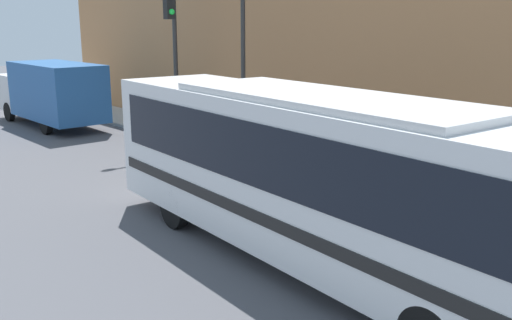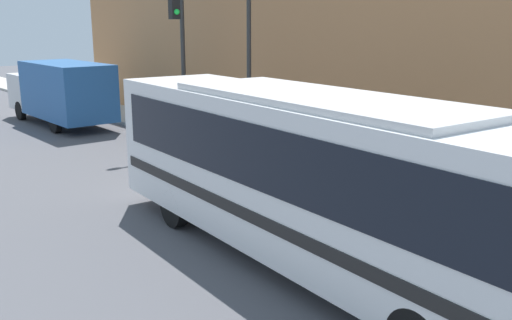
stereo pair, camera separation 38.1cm
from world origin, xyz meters
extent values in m
plane|color=#515156|center=(0.00, 0.00, 0.00)|extent=(120.00, 120.00, 0.00)
cube|color=#B7B2A8|center=(5.79, 20.00, 0.07)|extent=(2.57, 70.00, 0.15)
cube|color=#B27A4C|center=(10.07, 14.07, 4.50)|extent=(6.00, 26.14, 9.01)
cube|color=white|center=(-0.11, 1.88, 1.84)|extent=(3.43, 12.23, 2.86)
cube|color=black|center=(-0.11, 1.88, 2.36)|extent=(3.39, 11.27, 1.18)
cube|color=black|center=(-0.11, 1.88, 1.21)|extent=(3.43, 11.75, 0.24)
cube|color=silver|center=(-0.11, 1.88, 3.32)|extent=(2.80, 6.80, 0.16)
cylinder|color=black|center=(1.28, 5.52, 0.48)|extent=(0.36, 0.99, 0.97)
cylinder|color=black|center=(-0.91, 5.70, 0.48)|extent=(0.36, 0.99, 0.97)
cube|color=#265999|center=(2.41, 19.89, 1.67)|extent=(2.38, 5.46, 2.45)
cube|color=silver|center=(2.41, 23.68, 1.31)|extent=(2.26, 2.12, 1.72)
cylinder|color=black|center=(1.37, 23.30, 0.45)|extent=(0.25, 0.90, 0.90)
cylinder|color=black|center=(1.37, 18.87, 0.45)|extent=(0.25, 0.90, 0.90)
cylinder|color=#999999|center=(5.10, 2.58, 0.43)|extent=(0.24, 0.24, 0.57)
sphere|color=#999999|center=(5.10, 2.58, 0.79)|extent=(0.23, 0.23, 0.23)
cylinder|color=#999999|center=(5.10, 2.45, 0.46)|extent=(0.11, 0.14, 0.11)
cylinder|color=#2D2D2D|center=(5.25, 10.44, 2.97)|extent=(0.16, 0.16, 5.65)
cube|color=black|center=(2.25, 10.44, 5.20)|extent=(0.30, 0.24, 0.90)
sphere|color=#19D83F|center=(2.25, 10.30, 4.97)|extent=(0.18, 0.18, 0.18)
cylinder|color=#2D2D2D|center=(5.10, 10.07, 0.74)|extent=(0.06, 0.06, 1.19)
cylinder|color=#4C4C51|center=(5.10, 10.07, 1.44)|extent=(0.14, 0.14, 0.22)
cylinder|color=#2D2D2D|center=(5.35, 14.81, 3.87)|extent=(0.18, 0.18, 7.44)
cylinder|color=#23283D|center=(6.37, 14.40, 0.55)|extent=(0.28, 0.28, 0.82)
cylinder|color=#2659A5|center=(6.37, 14.40, 1.30)|extent=(0.34, 0.34, 0.68)
sphere|color=tan|center=(6.37, 14.40, 1.75)|extent=(0.22, 0.22, 0.22)
cylinder|color=#23283D|center=(5.91, 9.38, 0.53)|extent=(0.28, 0.28, 0.76)
cylinder|color=#B22D33|center=(5.91, 9.38, 1.22)|extent=(0.34, 0.34, 0.63)
sphere|color=tan|center=(5.91, 9.38, 1.64)|extent=(0.21, 0.21, 0.21)
camera|label=1|loc=(-7.88, -4.95, 4.67)|focal=40.00mm
camera|label=2|loc=(-7.59, -5.19, 4.67)|focal=40.00mm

